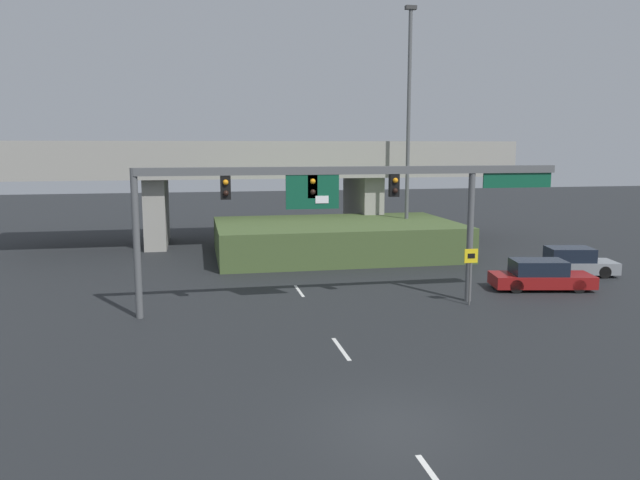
{
  "coord_description": "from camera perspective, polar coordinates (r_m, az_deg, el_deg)",
  "views": [
    {
      "loc": [
        -4.65,
        -13.9,
        6.77
      ],
      "look_at": [
        0.0,
        9.39,
        3.17
      ],
      "focal_mm": 35.0,
      "sensor_mm": 36.0,
      "label": 1
    }
  ],
  "objects": [
    {
      "name": "ground_plane",
      "position": [
        16.14,
        6.82,
        -16.24
      ],
      "size": [
        160.0,
        160.0,
        0.0
      ],
      "primitive_type": "plane",
      "color": "black"
    },
    {
      "name": "lane_markings",
      "position": [
        29.46,
        -1.92,
        -4.67
      ],
      "size": [
        0.14,
        36.94,
        0.01
      ],
      "color": "silver",
      "rests_on": "ground"
    },
    {
      "name": "signal_gantry",
      "position": [
        25.7,
        2.22,
        4.39
      ],
      "size": [
        17.86,
        0.44,
        5.93
      ],
      "color": "#515456",
      "rests_on": "ground"
    },
    {
      "name": "speed_limit_sign",
      "position": [
        27.28,
        13.59,
        -2.49
      ],
      "size": [
        0.6,
        0.11,
        2.5
      ],
      "color": "#4C4C4C",
      "rests_on": "ground"
    },
    {
      "name": "highway_light_pole_near",
      "position": [
        40.72,
        8.09,
        10.34
      ],
      "size": [
        0.7,
        0.36,
        15.36
      ],
      "color": "#515456",
      "rests_on": "ground"
    },
    {
      "name": "overpass_bridge",
      "position": [
        44.18,
        -5.28,
        6.2
      ],
      "size": [
        34.38,
        7.9,
        7.07
      ],
      "color": "gray",
      "rests_on": "ground"
    },
    {
      "name": "grass_embankment",
      "position": [
        38.79,
        1.5,
        0.12
      ],
      "size": [
        14.74,
        9.1,
        2.08
      ],
      "color": "#42562D",
      "rests_on": "ground"
    },
    {
      "name": "parked_sedan_near_right",
      "position": [
        31.45,
        19.51,
        -3.1
      ],
      "size": [
        4.95,
        2.62,
        1.42
      ],
      "rotation": [
        0.0,
        0.0,
        -0.19
      ],
      "color": "maroon",
      "rests_on": "ground"
    },
    {
      "name": "parked_sedan_mid_right",
      "position": [
        35.44,
        22.0,
        -1.92
      ],
      "size": [
        4.64,
        2.62,
        1.48
      ],
      "rotation": [
        0.0,
        0.0,
        -0.2
      ],
      "color": "gray",
      "rests_on": "ground"
    }
  ]
}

